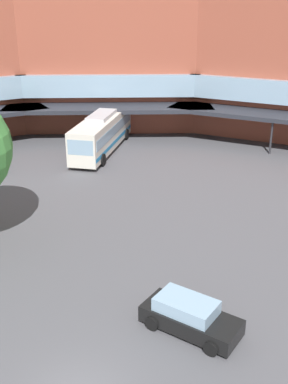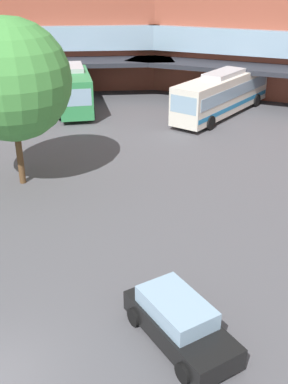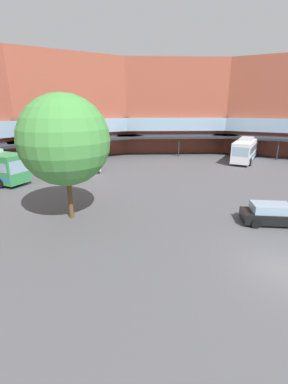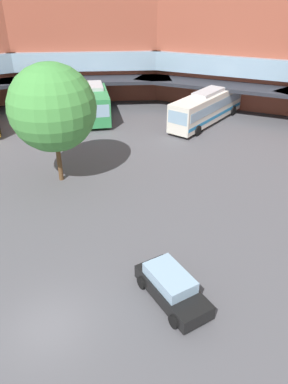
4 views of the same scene
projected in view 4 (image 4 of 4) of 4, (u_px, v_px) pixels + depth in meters
The scene contains 6 objects.
ground_plane at pixel (49, 326), 16.88m from camera, with size 128.69×128.69×0.00m, color #515156.
station_building at pixel (198, 64), 31.39m from camera, with size 86.56×49.00×16.16m.
bus_0 at pixel (207, 106), 40.20m from camera, with size 5.44×12.50×3.64m.
bus_2 at pixel (95, 100), 42.09m from camera, with size 7.97×10.16×3.74m.
parked_car at pixel (171, 287), 18.04m from camera, with size 4.62×4.03×1.53m.
plaza_tree at pixel (52, 108), 26.38m from camera, with size 6.44×6.44×9.13m.
Camera 4 is at (8.56, -8.76, 13.92)m, focal length 33.97 mm.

